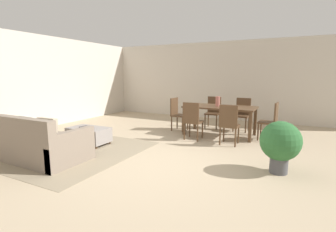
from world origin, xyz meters
TOP-DOWN VIEW (x-y plane):
  - ground_plane at (0.00, 0.00)m, footprint 10.80×10.80m
  - wall_back at (0.00, 5.00)m, footprint 9.00×0.12m
  - wall_left at (-4.50, 0.50)m, footprint 0.12×11.00m
  - area_rug at (-2.06, -0.25)m, footprint 3.00×2.80m
  - couch at (-2.17, -0.88)m, footprint 2.06×0.98m
  - ottoman_table at (-1.95, 0.33)m, footprint 0.92×0.54m
  - dining_table at (0.45, 2.54)m, footprint 1.79×0.91m
  - dining_chair_near_left at (0.00, 1.75)m, footprint 0.40×0.40m
  - dining_chair_near_right at (0.90, 1.68)m, footprint 0.41×0.41m
  - dining_chair_far_left at (0.02, 3.38)m, footprint 0.41×0.41m
  - dining_chair_far_right at (0.88, 3.33)m, footprint 0.42×0.42m
  - dining_chair_head_east at (1.70, 2.57)m, footprint 0.43×0.43m
  - dining_chair_head_west at (-0.78, 2.56)m, footprint 0.42×0.42m
  - vase_centerpiece at (0.39, 2.52)m, footprint 0.11×0.11m
  - book_on_ottoman at (-1.97, 0.27)m, footprint 0.28×0.23m
  - potted_plant at (2.02, 0.46)m, footprint 0.64×0.64m

SIDE VIEW (x-z plane):
  - ground_plane at x=0.00m, z-range 0.00..0.00m
  - area_rug at x=-2.06m, z-range 0.00..0.01m
  - ottoman_table at x=-1.95m, z-range 0.03..0.41m
  - couch at x=-2.17m, z-range -0.14..0.72m
  - book_on_ottoman at x=-1.97m, z-range 0.38..0.41m
  - potted_plant at x=2.02m, z-range 0.08..0.92m
  - dining_chair_near_left at x=0.00m, z-range 0.06..0.98m
  - dining_chair_near_right at x=0.90m, z-range 0.06..0.98m
  - dining_chair_far_left at x=0.02m, z-range 0.06..0.98m
  - dining_chair_far_right at x=0.88m, z-range 0.06..0.98m
  - dining_chair_head_east at x=1.70m, z-range 0.06..0.98m
  - dining_chair_head_west at x=-0.78m, z-range 0.06..0.98m
  - dining_table at x=0.45m, z-range 0.29..1.05m
  - vase_centerpiece at x=0.39m, z-range 0.76..1.01m
  - wall_back at x=0.00m, z-range 0.00..2.70m
  - wall_left at x=-4.50m, z-range 0.00..2.70m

